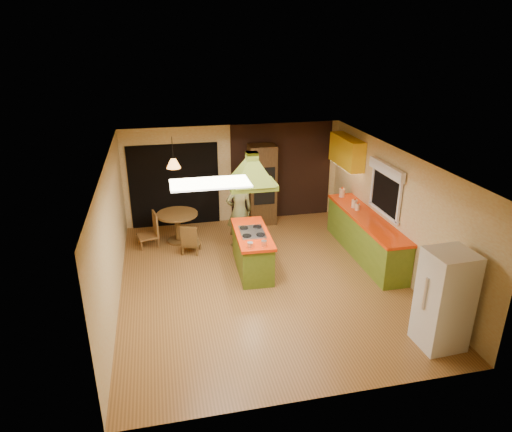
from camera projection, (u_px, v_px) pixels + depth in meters
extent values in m
plane|color=#996632|center=(262.00, 280.00, 9.11)|extent=(6.50, 6.50, 0.00)
plane|color=beige|center=(234.00, 174.00, 11.58)|extent=(5.50, 0.00, 5.50)
plane|color=beige|center=(321.00, 321.00, 5.70)|extent=(5.50, 0.00, 5.50)
plane|color=beige|center=(112.00, 235.00, 8.10)|extent=(0.00, 6.50, 6.50)
plane|color=beige|center=(395.00, 211.00, 9.18)|extent=(0.00, 6.50, 6.50)
plane|color=silver|center=(263.00, 158.00, 8.17)|extent=(6.50, 6.50, 0.00)
cube|color=#381E14|center=(281.00, 171.00, 11.81)|extent=(2.64, 0.03, 2.50)
cube|color=black|center=(175.00, 186.00, 11.34)|extent=(2.20, 0.03, 2.10)
cube|color=olive|center=(365.00, 237.00, 9.98)|extent=(0.58, 3.00, 0.86)
cube|color=#E53807|center=(367.00, 218.00, 9.80)|extent=(0.62, 3.05, 0.06)
cube|color=yellow|center=(347.00, 152.00, 10.88)|extent=(0.34, 1.40, 0.70)
cube|color=black|center=(386.00, 191.00, 9.43)|extent=(0.03, 1.16, 0.96)
cube|color=white|center=(386.00, 169.00, 9.24)|extent=(0.10, 1.35, 0.22)
cube|color=white|center=(210.00, 183.00, 6.87)|extent=(1.20, 0.60, 0.03)
cube|color=#59701C|center=(252.00, 252.00, 9.38)|extent=(0.69, 1.62, 0.78)
cube|color=red|center=(252.00, 234.00, 9.23)|extent=(0.74, 1.70, 0.06)
cube|color=silver|center=(252.00, 232.00, 9.21)|extent=(0.51, 0.72, 0.02)
cube|color=#5F731C|center=(252.00, 185.00, 8.84)|extent=(0.91, 0.66, 0.11)
pyramid|color=#5F731C|center=(252.00, 160.00, 8.65)|extent=(0.91, 0.66, 0.45)
cube|color=#5F731C|center=(252.00, 156.00, 8.62)|extent=(0.22, 0.22, 0.15)
imported|color=brown|center=(239.00, 211.00, 10.27)|extent=(0.67, 0.49, 1.70)
cube|color=white|center=(444.00, 300.00, 6.96)|extent=(0.69, 0.66, 1.62)
cube|color=#4B3218|center=(262.00, 184.00, 11.53)|extent=(0.68, 0.59, 2.04)
cube|color=black|center=(265.00, 177.00, 11.15)|extent=(0.52, 0.03, 0.45)
cube|color=black|center=(264.00, 196.00, 11.33)|extent=(0.52, 0.03, 0.45)
cylinder|color=brown|center=(177.00, 214.00, 10.53)|extent=(0.95, 0.95, 0.05)
cylinder|color=brown|center=(178.00, 227.00, 10.66)|extent=(0.14, 0.14, 0.67)
cylinder|color=brown|center=(179.00, 240.00, 10.78)|extent=(0.53, 0.53, 0.05)
cone|color=#FF9E3F|center=(173.00, 164.00, 10.08)|extent=(0.36, 0.36, 0.20)
cylinder|color=beige|center=(342.00, 193.00, 10.93)|extent=(0.18, 0.18, 0.20)
cylinder|color=beige|center=(354.00, 204.00, 10.27)|extent=(0.13, 0.13, 0.18)
cylinder|color=#F3E7C3|center=(357.00, 207.00, 10.13)|extent=(0.14, 0.14, 0.14)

